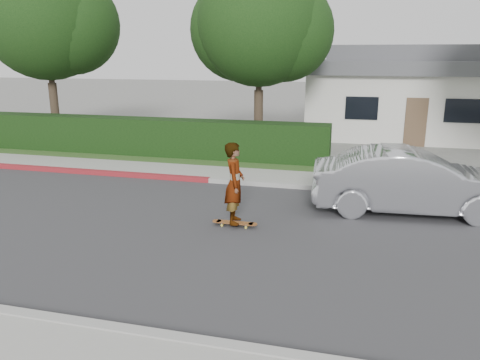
% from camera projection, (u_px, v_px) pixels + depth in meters
% --- Properties ---
extents(ground, '(120.00, 120.00, 0.00)m').
position_uv_depth(ground, '(116.00, 224.00, 11.08)').
color(ground, slate).
rests_on(ground, ground).
extents(road, '(60.00, 8.00, 0.01)m').
position_uv_depth(road, '(116.00, 224.00, 11.08)').
color(road, '#2D2D30').
rests_on(road, ground).
extents(curb_far, '(60.00, 0.20, 0.15)m').
position_uv_depth(curb_far, '(180.00, 178.00, 14.89)').
color(curb_far, '#9E9E99').
rests_on(curb_far, ground).
extents(curb_red_section, '(12.00, 0.21, 0.15)m').
position_uv_depth(curb_red_section, '(44.00, 169.00, 16.09)').
color(curb_red_section, maroon).
rests_on(curb_red_section, ground).
extents(sidewalk_far, '(60.00, 1.60, 0.12)m').
position_uv_depth(sidewalk_far, '(189.00, 172.00, 15.74)').
color(sidewalk_far, gray).
rests_on(sidewalk_far, ground).
extents(planting_strip, '(60.00, 1.60, 0.10)m').
position_uv_depth(planting_strip, '(205.00, 162.00, 17.24)').
color(planting_strip, '#2D4C1E').
rests_on(planting_strip, ground).
extents(hedge, '(15.00, 1.00, 1.50)m').
position_uv_depth(hedge, '(137.00, 137.00, 18.33)').
color(hedge, black).
rests_on(hedge, ground).
extents(tree_left, '(5.99, 5.21, 8.00)m').
position_uv_depth(tree_left, '(48.00, 20.00, 19.63)').
color(tree_left, '#33261C').
rests_on(tree_left, ground).
extents(tree_center, '(5.66, 4.84, 7.44)m').
position_uv_depth(tree_center, '(260.00, 27.00, 18.04)').
color(tree_center, '#33261C').
rests_on(tree_center, ground).
extents(house, '(10.60, 8.60, 4.30)m').
position_uv_depth(house, '(414.00, 91.00, 23.58)').
color(house, beige).
rests_on(house, ground).
extents(skateboard, '(1.08, 0.22, 0.10)m').
position_uv_depth(skateboard, '(235.00, 223.00, 10.90)').
color(skateboard, yellow).
rests_on(skateboard, ground).
extents(skateboarder, '(0.57, 0.76, 1.89)m').
position_uv_depth(skateboarder, '(235.00, 183.00, 10.65)').
color(skateboarder, white).
rests_on(skateboarder, skateboard).
extents(car_silver, '(5.03, 2.08, 1.62)m').
position_uv_depth(car_silver, '(412.00, 182.00, 11.70)').
color(car_silver, silver).
rests_on(car_silver, ground).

